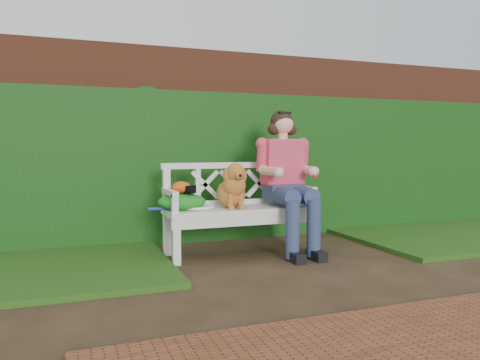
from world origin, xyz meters
name	(u,v)px	position (x,y,z in m)	size (l,w,h in m)	color
ground	(312,272)	(0.00, 0.00, 0.00)	(60.00, 60.00, 0.00)	black
brick_wall	(237,145)	(0.00, 1.90, 1.10)	(10.00, 0.30, 2.20)	brown
ivy_hedge	(243,166)	(0.00, 1.68, 0.85)	(10.00, 0.18, 1.70)	#1F6115
grass_left	(15,269)	(-2.40, 0.90, 0.03)	(2.60, 2.00, 0.05)	#1D4710
grass_right	(449,234)	(2.40, 0.90, 0.03)	(2.60, 2.00, 0.05)	#1D4710
brick_paving	(459,343)	(0.00, -1.60, 0.01)	(4.00, 1.20, 0.03)	brown
garden_bench	(240,230)	(-0.34, 0.87, 0.24)	(1.58, 0.60, 0.48)	white
seated_woman	(285,181)	(0.14, 0.85, 0.73)	(0.62, 0.83, 1.47)	#FF5964
dog	(232,185)	(-0.45, 0.82, 0.71)	(0.30, 0.41, 0.45)	#B28A41
tennis_racket	(193,207)	(-0.82, 0.89, 0.50)	(0.68, 0.28, 0.03)	silver
green_bag	(182,201)	(-0.93, 0.88, 0.56)	(0.46, 0.36, 0.16)	#2F8324
camera_item	(189,189)	(-0.87, 0.85, 0.68)	(0.11, 0.08, 0.08)	black
baseball_glove	(181,187)	(-0.94, 0.87, 0.70)	(0.18, 0.13, 0.11)	#D64D11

